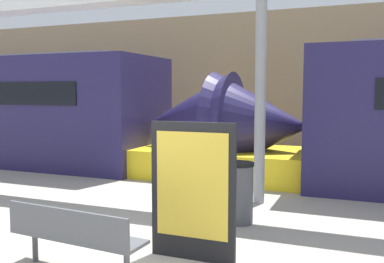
{
  "coord_description": "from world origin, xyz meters",
  "views": [
    {
      "loc": [
        2.72,
        -3.71,
        2.13
      ],
      "look_at": [
        -0.21,
        3.61,
        1.4
      ],
      "focal_mm": 40.0,
      "sensor_mm": 36.0,
      "label": 1
    }
  ],
  "objects_px": {
    "poster_board": "(193,191)",
    "support_column_near": "(260,99)",
    "bench_near": "(73,233)",
    "trash_bin": "(239,193)"
  },
  "relations": [
    {
      "from": "trash_bin",
      "to": "support_column_near",
      "type": "height_order",
      "value": "support_column_near"
    },
    {
      "from": "support_column_near",
      "to": "trash_bin",
      "type": "bearing_deg",
      "value": -90.51
    },
    {
      "from": "bench_near",
      "to": "trash_bin",
      "type": "distance_m",
      "value": 2.92
    },
    {
      "from": "bench_near",
      "to": "support_column_near",
      "type": "relative_size",
      "value": 0.44
    },
    {
      "from": "poster_board",
      "to": "bench_near",
      "type": "bearing_deg",
      "value": -140.61
    },
    {
      "from": "poster_board",
      "to": "trash_bin",
      "type": "bearing_deg",
      "value": 85.45
    },
    {
      "from": "poster_board",
      "to": "support_column_near",
      "type": "bearing_deg",
      "value": 87.25
    },
    {
      "from": "poster_board",
      "to": "support_column_near",
      "type": "relative_size",
      "value": 0.44
    },
    {
      "from": "bench_near",
      "to": "poster_board",
      "type": "xyz_separation_m",
      "value": [
        1.13,
        0.93,
        0.39
      ]
    },
    {
      "from": "trash_bin",
      "to": "support_column_near",
      "type": "bearing_deg",
      "value": 89.49
    }
  ]
}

